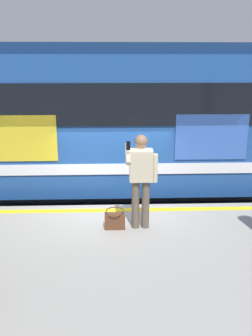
# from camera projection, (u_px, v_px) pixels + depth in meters

# --- Properties ---
(ground_plane) EXTENTS (24.11, 24.11, 0.00)m
(ground_plane) POSITION_uv_depth(u_px,v_px,m) (115.00, 248.00, 7.84)
(ground_plane) COLOR #3D3D3F
(platform) EXTENTS (15.13, 3.97, 1.03)m
(platform) POSITION_uv_depth(u_px,v_px,m) (116.00, 280.00, 5.79)
(platform) COLOR gray
(platform) RESTS_ON ground
(safety_line) EXTENTS (14.83, 0.16, 0.01)m
(safety_line) POSITION_uv_depth(u_px,v_px,m) (115.00, 210.00, 7.26)
(safety_line) COLOR yellow
(safety_line) RESTS_ON platform
(track_rail_near) EXTENTS (19.67, 0.08, 0.16)m
(track_rail_near) POSITION_uv_depth(u_px,v_px,m) (115.00, 220.00, 9.08)
(track_rail_near) COLOR slate
(track_rail_near) RESTS_ON ground
(track_rail_far) EXTENTS (19.67, 0.08, 0.16)m
(track_rail_far) POSITION_uv_depth(u_px,v_px,m) (114.00, 199.00, 10.46)
(track_rail_far) COLOR slate
(track_rail_far) RESTS_ON ground
(train_carriage) EXTENTS (11.90, 3.00, 4.18)m
(train_carriage) POSITION_uv_depth(u_px,v_px,m) (116.00, 116.00, 9.05)
(train_carriage) COLOR #1E478C
(train_carriage) RESTS_ON ground
(passenger) EXTENTS (0.57, 0.55, 1.72)m
(passenger) POSITION_uv_depth(u_px,v_px,m) (141.00, 174.00, 6.23)
(passenger) COLOR brown
(passenger) RESTS_ON platform
(handbag) EXTENTS (0.37, 0.33, 0.36)m
(handbag) POSITION_uv_depth(u_px,v_px,m) (115.00, 220.00, 6.42)
(handbag) COLOR #59331E
(handbag) RESTS_ON platform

